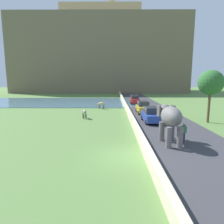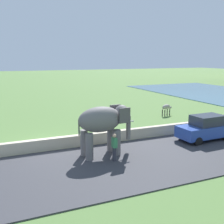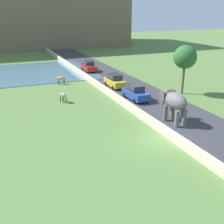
{
  "view_description": "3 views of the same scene",
  "coord_description": "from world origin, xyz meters",
  "px_view_note": "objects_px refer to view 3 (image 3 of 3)",
  "views": [
    {
      "loc": [
        -1.0,
        -12.35,
        5.04
      ],
      "look_at": [
        -1.12,
        8.12,
        1.62
      ],
      "focal_mm": 31.78,
      "sensor_mm": 36.0,
      "label": 1
    },
    {
      "loc": [
        17.81,
        -3.03,
        5.76
      ],
      "look_at": [
        0.15,
        4.64,
        1.9
      ],
      "focal_mm": 43.54,
      "sensor_mm": 36.0,
      "label": 2
    },
    {
      "loc": [
        -11.14,
        -17.34,
        9.95
      ],
      "look_at": [
        -2.15,
        4.2,
        1.34
      ],
      "focal_mm": 44.27,
      "sensor_mm": 36.0,
      "label": 3
    }
  ],
  "objects_px": {
    "car_red": "(89,66)",
    "car_yellow": "(115,81)",
    "cow_tan": "(61,78)",
    "cow_grey": "(63,95)",
    "person_beside_elephant": "(183,112)",
    "elephant": "(174,102)",
    "car_blue": "(135,92)"
  },
  "relations": [
    {
      "from": "car_blue",
      "to": "cow_grey",
      "type": "height_order",
      "value": "car_blue"
    },
    {
      "from": "car_red",
      "to": "car_yellow",
      "type": "xyz_separation_m",
      "value": [
        -0.0,
        -11.45,
        0.0
      ]
    },
    {
      "from": "person_beside_elephant",
      "to": "car_red",
      "type": "relative_size",
      "value": 0.41
    },
    {
      "from": "car_yellow",
      "to": "car_blue",
      "type": "xyz_separation_m",
      "value": [
        -0.0,
        -6.16,
        0.0
      ]
    },
    {
      "from": "car_yellow",
      "to": "cow_grey",
      "type": "relative_size",
      "value": 2.84
    },
    {
      "from": "cow_grey",
      "to": "cow_tan",
      "type": "distance_m",
      "value": 8.51
    },
    {
      "from": "elephant",
      "to": "person_beside_elephant",
      "type": "height_order",
      "value": "elephant"
    },
    {
      "from": "elephant",
      "to": "car_yellow",
      "type": "bearing_deg",
      "value": 89.95
    },
    {
      "from": "elephant",
      "to": "cow_tan",
      "type": "height_order",
      "value": "elephant"
    },
    {
      "from": "elephant",
      "to": "car_red",
      "type": "bearing_deg",
      "value": 89.97
    },
    {
      "from": "cow_grey",
      "to": "person_beside_elephant",
      "type": "bearing_deg",
      "value": -46.79
    },
    {
      "from": "car_blue",
      "to": "cow_tan",
      "type": "height_order",
      "value": "car_blue"
    },
    {
      "from": "elephant",
      "to": "car_red",
      "type": "xyz_separation_m",
      "value": [
        0.01,
        25.33,
        -1.14
      ]
    },
    {
      "from": "person_beside_elephant",
      "to": "cow_tan",
      "type": "xyz_separation_m",
      "value": [
        -7.63,
        18.24,
        -0.04
      ]
    },
    {
      "from": "elephant",
      "to": "cow_grey",
      "type": "relative_size",
      "value": 2.46
    },
    {
      "from": "car_red",
      "to": "car_yellow",
      "type": "relative_size",
      "value": 0.99
    },
    {
      "from": "elephant",
      "to": "person_beside_elephant",
      "type": "distance_m",
      "value": 1.67
    },
    {
      "from": "person_beside_elephant",
      "to": "cow_tan",
      "type": "height_order",
      "value": "person_beside_elephant"
    },
    {
      "from": "cow_tan",
      "to": "person_beside_elephant",
      "type": "bearing_deg",
      "value": -67.29
    },
    {
      "from": "car_red",
      "to": "cow_grey",
      "type": "bearing_deg",
      "value": -117.98
    },
    {
      "from": "person_beside_elephant",
      "to": "car_red",
      "type": "height_order",
      "value": "car_red"
    },
    {
      "from": "car_yellow",
      "to": "car_blue",
      "type": "distance_m",
      "value": 6.16
    },
    {
      "from": "elephant",
      "to": "cow_grey",
      "type": "distance_m",
      "value": 12.96
    },
    {
      "from": "elephant",
      "to": "car_blue",
      "type": "height_order",
      "value": "elephant"
    },
    {
      "from": "car_yellow",
      "to": "car_red",
      "type": "bearing_deg",
      "value": 89.99
    },
    {
      "from": "elephant",
      "to": "cow_tan",
      "type": "bearing_deg",
      "value": 109.31
    },
    {
      "from": "car_red",
      "to": "car_blue",
      "type": "bearing_deg",
      "value": -90.01
    },
    {
      "from": "person_beside_elephant",
      "to": "car_blue",
      "type": "height_order",
      "value": "car_blue"
    },
    {
      "from": "car_red",
      "to": "car_yellow",
      "type": "height_order",
      "value": "same"
    },
    {
      "from": "elephant",
      "to": "car_red",
      "type": "height_order",
      "value": "elephant"
    },
    {
      "from": "car_yellow",
      "to": "cow_tan",
      "type": "relative_size",
      "value": 2.88
    },
    {
      "from": "car_red",
      "to": "cow_tan",
      "type": "xyz_separation_m",
      "value": [
        -6.45,
        -6.94,
        -0.06
      ]
    }
  ]
}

